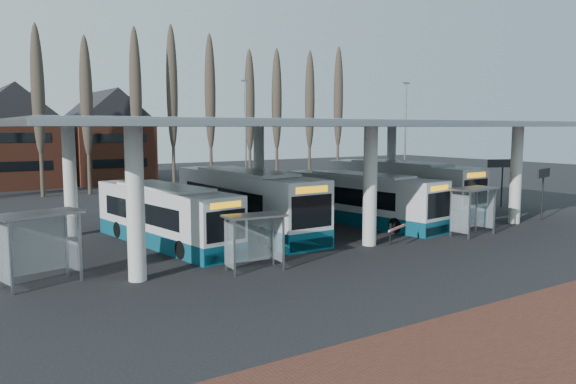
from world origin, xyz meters
TOP-DOWN VIEW (x-y plane):
  - ground at (0.00, 0.00)m, footprint 140.00×140.00m
  - station_canopy at (0.00, 8.00)m, footprint 32.00×16.00m
  - poplar_row at (0.00, 33.00)m, footprint 45.10×1.10m
  - lamp_post_b at (6.00, 26.00)m, footprint 0.80×0.16m
  - lamp_post_c at (20.00, 20.00)m, footprint 0.80×0.16m
  - bus_0 at (-8.57, 8.52)m, footprint 3.77×11.19m
  - bus_1 at (-3.39, 9.30)m, footprint 2.82×12.73m
  - bus_2 at (3.99, 7.82)m, footprint 3.89×11.45m
  - bus_3 at (9.76, 10.34)m, footprint 3.26×12.82m
  - shelter_0 at (-15.26, 4.10)m, footprint 3.25×2.12m
  - shelter_1 at (-7.38, 1.44)m, footprint 2.68×1.56m
  - shelter_2 at (6.49, 1.44)m, footprint 3.00×1.72m
  - info_sign_0 at (14.48, 2.21)m, footprint 2.18×0.72m
  - info_sign_1 at (17.57, 7.44)m, footprint 2.26×1.08m
  - barrier at (1.00, 1.64)m, footprint 2.03×1.03m

SIDE VIEW (x-z plane):
  - ground at x=0.00m, z-range 0.00..0.00m
  - barrier at x=1.00m, z-range 0.30..1.39m
  - bus_0 at x=-8.57m, z-range -0.09..2.96m
  - bus_2 at x=3.99m, z-range -0.09..3.03m
  - bus_1 at x=-3.39m, z-range -0.10..3.43m
  - bus_3 at x=9.76m, z-range -0.10..3.43m
  - shelter_1 at x=-7.38m, z-range 0.54..2.90m
  - shelter_2 at x=6.49m, z-range 0.61..3.27m
  - shelter_0 at x=-15.26m, z-range 0.63..3.41m
  - info_sign_0 at x=14.48m, z-range 1.13..4.45m
  - info_sign_1 at x=17.57m, z-range 1.22..4.81m
  - lamp_post_b at x=6.00m, z-range 0.25..10.42m
  - lamp_post_c at x=20.00m, z-range 0.25..10.42m
  - station_canopy at x=0.00m, z-range 2.51..8.85m
  - poplar_row at x=0.00m, z-range 1.53..16.03m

